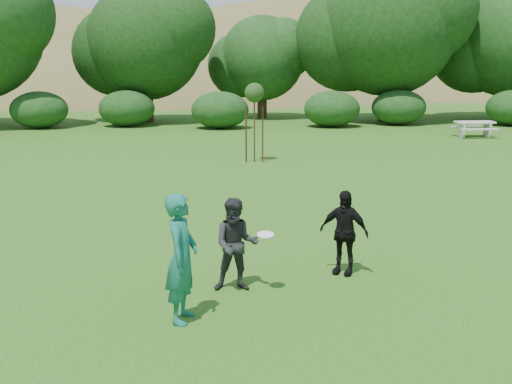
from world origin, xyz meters
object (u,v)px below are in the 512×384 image
player_black (344,232)px  sapling (254,95)px  player_teal (182,258)px  picnic_table (475,126)px  player_grey (236,245)px

player_black → sapling: (-0.43, 12.44, 1.67)m
player_teal → picnic_table: player_teal is taller
player_teal → picnic_table: size_ratio=1.04×
player_grey → player_black: bearing=22.0°
picnic_table → sapling: bearing=-149.9°
player_black → sapling: bearing=123.9°
player_grey → player_black: size_ratio=1.02×
player_teal → picnic_table: (13.46, 20.70, -0.42)m
player_grey → player_black: (1.91, 0.63, -0.02)m
picnic_table → player_grey: bearing=-122.9°
player_black → player_grey: bearing=-129.7°
player_grey → sapling: (1.48, 13.07, 1.66)m
player_grey → player_teal: bearing=-122.1°
picnic_table → player_black: bearing=-119.5°
player_grey → sapling: bearing=87.2°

